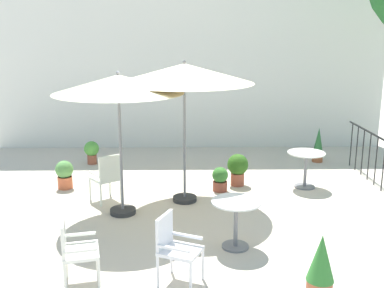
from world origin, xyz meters
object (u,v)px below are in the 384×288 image
(cafe_table_0, at_px, (236,215))
(potted_plant_4, at_px, (318,145))
(patio_chair_2, at_px, (174,245))
(potted_plant_5, at_px, (321,265))
(potted_plant_2, at_px, (238,167))
(potted_plant_3, at_px, (220,179))
(patio_umbrella_1, at_px, (184,74))
(patio_chair_0, at_px, (107,175))
(potted_plant_6, at_px, (92,151))
(patio_chair_1, at_px, (74,247))
(potted_plant_1, at_px, (65,174))
(patio_umbrella_0, at_px, (118,86))
(cafe_table_1, at_px, (306,163))

(cafe_table_0, xyz_separation_m, potted_plant_4, (2.44, 4.47, -0.09))
(patio_chair_2, bearing_deg, potted_plant_5, -10.89)
(potted_plant_2, bearing_deg, potted_plant_3, -138.64)
(patio_umbrella_1, bearing_deg, potted_plant_4, 39.11)
(potted_plant_3, distance_m, potted_plant_5, 3.80)
(patio_chair_0, height_order, potted_plant_6, patio_chair_0)
(potted_plant_6, bearing_deg, cafe_table_0, -56.42)
(patio_chair_2, bearing_deg, potted_plant_4, 58.61)
(cafe_table_0, xyz_separation_m, potted_plant_5, (0.85, -1.26, -0.10))
(patio_umbrella_1, distance_m, potted_plant_5, 4.01)
(patio_umbrella_1, distance_m, patio_chair_0, 2.28)
(patio_chair_0, distance_m, patio_chair_1, 2.86)
(potted_plant_3, bearing_deg, potted_plant_5, -76.42)
(potted_plant_3, height_order, potted_plant_5, potted_plant_5)
(potted_plant_2, height_order, potted_plant_3, potted_plant_2)
(patio_umbrella_1, height_order, potted_plant_3, patio_umbrella_1)
(patio_chair_0, distance_m, potted_plant_1, 1.26)
(patio_umbrella_0, distance_m, potted_plant_4, 5.57)
(cafe_table_1, xyz_separation_m, patio_chair_0, (-3.79, -0.76, 0.00))
(potted_plant_1, distance_m, potted_plant_3, 3.06)
(cafe_table_1, relative_size, potted_plant_6, 1.36)
(potted_plant_1, bearing_deg, potted_plant_6, 83.58)
(potted_plant_4, xyz_separation_m, potted_plant_5, (-1.59, -5.73, -0.01))
(patio_chair_0, bearing_deg, cafe_table_1, 11.30)
(patio_umbrella_1, distance_m, potted_plant_4, 4.51)
(patio_umbrella_0, xyz_separation_m, cafe_table_1, (3.45, 1.31, -1.68))
(potted_plant_6, bearing_deg, potted_plant_2, -26.36)
(patio_chair_2, bearing_deg, potted_plant_6, 111.13)
(potted_plant_5, bearing_deg, cafe_table_1, 78.14)
(patio_chair_0, xyz_separation_m, potted_plant_1, (-0.97, 0.78, -0.21))
(patio_umbrella_0, relative_size, potted_plant_5, 3.15)
(cafe_table_1, bearing_deg, potted_plant_3, -173.89)
(patio_chair_0, xyz_separation_m, potted_plant_4, (4.57, 2.62, -0.10))
(patio_chair_1, relative_size, potted_plant_1, 1.55)
(potted_plant_2, height_order, potted_plant_5, potted_plant_5)
(potted_plant_2, height_order, potted_plant_6, potted_plant_2)
(cafe_table_0, distance_m, patio_chair_0, 2.82)
(patio_umbrella_1, relative_size, cafe_table_1, 3.47)
(patio_chair_0, distance_m, potted_plant_5, 4.31)
(cafe_table_0, relative_size, patio_chair_2, 0.81)
(potted_plant_2, bearing_deg, potted_plant_4, 39.06)
(patio_umbrella_0, bearing_deg, potted_plant_6, 110.05)
(patio_chair_0, relative_size, potted_plant_3, 1.89)
(patio_chair_0, height_order, potted_plant_2, patio_chair_0)
(patio_chair_0, bearing_deg, cafe_table_0, -41.17)
(patio_chair_1, bearing_deg, patio_umbrella_0, 83.35)
(patio_umbrella_1, xyz_separation_m, potted_plant_4, (3.17, 2.58, -1.90))
(patio_umbrella_1, height_order, potted_plant_5, patio_umbrella_1)
(patio_chair_0, xyz_separation_m, potted_plant_6, (-0.77, 2.51, -0.19))
(cafe_table_1, xyz_separation_m, potted_plant_2, (-1.33, 0.15, -0.13))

